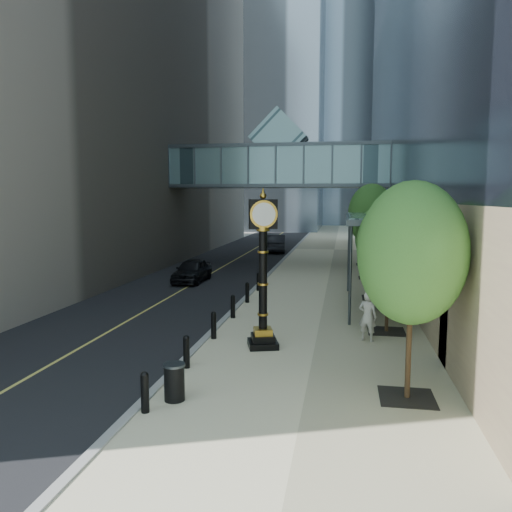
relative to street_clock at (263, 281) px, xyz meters
The scene contains 14 objects.
ground 7.14m from the street_clock, 83.48° to the right, with size 320.00×320.00×0.00m, color gray.
road 33.97m from the street_clock, 100.60° to the left, with size 8.00×180.00×0.02m, color black.
sidewalk 33.43m from the street_clock, 86.97° to the left, with size 8.00×180.00×0.06m, color beige.
curb 33.46m from the street_clock, 93.84° to the left, with size 0.25×180.00×0.07m, color gray.
distant_tower_c 117.36m from the street_clock, 92.65° to the left, with size 22.00×22.00×65.00m, color #8B9EAF.
skywalk 22.08m from the street_clock, 95.99° to the left, with size 17.00×4.20×5.80m.
entrance_canopy 8.65m from the street_clock, 59.85° to the left, with size 3.00×8.00×4.38m.
bollard_row 3.53m from the street_clock, 130.01° to the left, with size 0.20×16.20×0.90m.
street_trees 10.67m from the street_clock, 65.65° to the left, with size 2.92×28.63×6.01m.
street_clock is the anchor object (origin of this frame).
trash_bin 5.43m from the street_clock, 106.87° to the right, with size 0.52×0.52×0.90m, color black.
pedestrian 4.08m from the street_clock, 21.22° to the left, with size 0.66×0.43×1.80m, color beige.
car_near 14.32m from the street_clock, 117.09° to the left, with size 1.67×4.15×1.41m, color black.
car_far 30.73m from the street_clock, 96.96° to the left, with size 1.77×5.08×1.67m, color black.
Camera 1 is at (1.92, -9.82, 5.19)m, focal length 35.00 mm.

